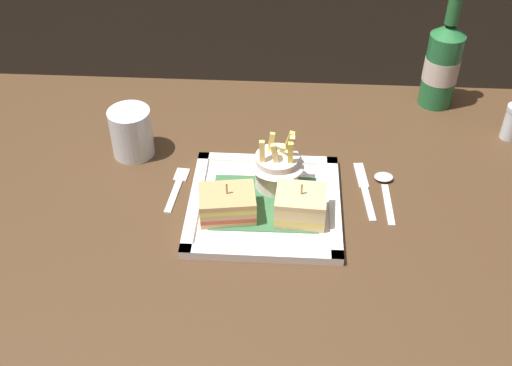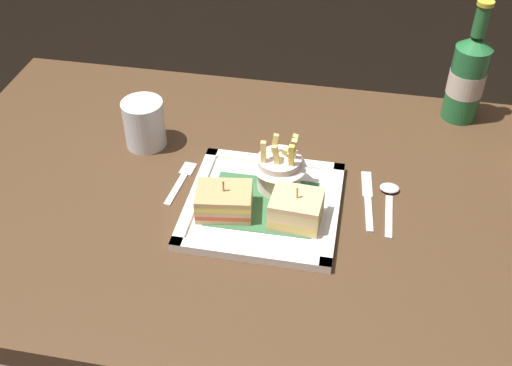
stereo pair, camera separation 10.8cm
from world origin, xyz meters
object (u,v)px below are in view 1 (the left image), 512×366
at_px(water_glass, 132,135).
at_px(knife, 364,188).
at_px(dining_table, 248,246).
at_px(beer_bottle, 442,63).
at_px(spoon, 385,184).
at_px(sandwich_half_left, 227,204).
at_px(sandwich_half_right, 301,206).
at_px(fries_cup, 277,165).
at_px(square_plate, 265,205).
at_px(fork, 177,186).
at_px(salt_shaker, 512,124).

height_order(water_glass, knife, water_glass).
xyz_separation_m(dining_table, beer_bottle, (0.38, 0.32, 0.23)).
relative_size(dining_table, knife, 7.61).
bearing_deg(dining_table, knife, 6.98).
distance_m(water_glass, spoon, 0.48).
bearing_deg(spoon, sandwich_half_left, -160.00).
height_order(sandwich_half_right, fries_cup, fries_cup).
bearing_deg(square_plate, knife, 18.86).
height_order(dining_table, spoon, spoon).
xyz_separation_m(sandwich_half_right, spoon, (0.15, 0.10, -0.03)).
height_order(fries_cup, water_glass, fries_cup).
distance_m(knife, spoon, 0.04).
xyz_separation_m(dining_table, spoon, (0.25, 0.03, 0.14)).
distance_m(sandwich_half_right, beer_bottle, 0.49).
bearing_deg(fries_cup, dining_table, -163.52).
xyz_separation_m(fork, spoon, (0.38, 0.02, 0.00)).
bearing_deg(spoon, fries_cup, -174.60).
distance_m(sandwich_half_right, fries_cup, 0.09).
distance_m(water_glass, fork, 0.14).
xyz_separation_m(water_glass, salt_shaker, (0.74, 0.09, -0.01)).
relative_size(dining_table, square_plate, 4.62).
xyz_separation_m(square_plate, sandwich_half_left, (-0.06, -0.03, 0.03)).
bearing_deg(beer_bottle, water_glass, -160.63).
distance_m(fries_cup, spoon, 0.20).
height_order(dining_table, fork, fork).
bearing_deg(sandwich_half_right, knife, 38.53).
bearing_deg(fries_cup, square_plate, -111.00).
height_order(sandwich_half_right, salt_shaker, sandwich_half_right).
height_order(fries_cup, fork, fries_cup).
bearing_deg(beer_bottle, square_plate, -134.37).
bearing_deg(salt_shaker, knife, -149.50).
distance_m(sandwich_half_left, spoon, 0.30).
relative_size(sandwich_half_left, fork, 0.83).
height_order(sandwich_half_right, water_glass, water_glass).
height_order(beer_bottle, spoon, beer_bottle).
height_order(fries_cup, knife, fries_cup).
bearing_deg(sandwich_half_left, salt_shaker, 26.53).
height_order(beer_bottle, salt_shaker, beer_bottle).
distance_m(dining_table, sandwich_half_right, 0.21).
distance_m(sandwich_half_left, water_glass, 0.26).
xyz_separation_m(sandwich_half_right, salt_shaker, (0.42, 0.27, -0.00)).
bearing_deg(spoon, sandwich_half_right, -146.80).
height_order(square_plate, fork, square_plate).
bearing_deg(fork, sandwich_half_left, -37.79).
relative_size(knife, salt_shaker, 2.18).
bearing_deg(spoon, fork, -176.40).
relative_size(dining_table, beer_bottle, 4.78).
height_order(square_plate, spoon, square_plate).
relative_size(fries_cup, fork, 0.87).
bearing_deg(water_glass, sandwich_half_right, -28.63).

